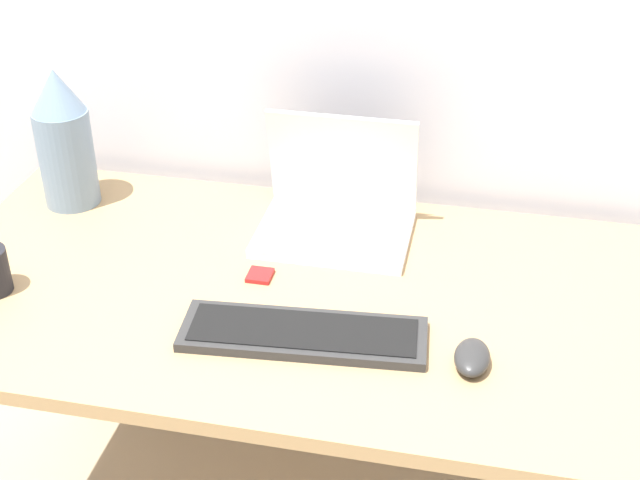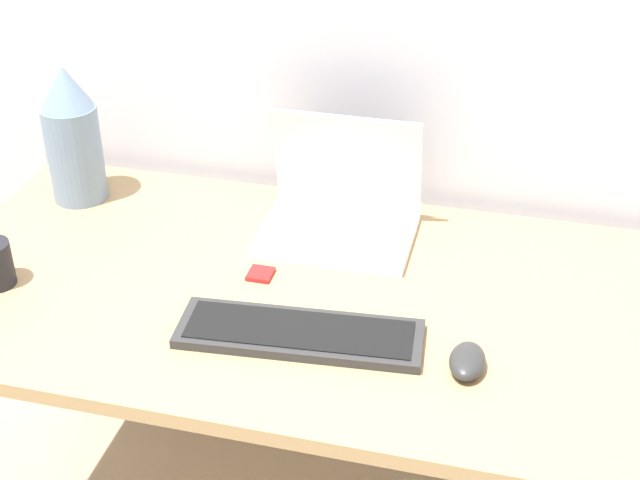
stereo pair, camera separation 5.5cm
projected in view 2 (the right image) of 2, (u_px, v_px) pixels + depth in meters
The scene contains 6 objects.
desk at pixel (290, 318), 1.76m from camera, with size 1.44×0.78×0.71m.
laptop at pixel (341, 209), 1.88m from camera, with size 0.32×0.24×0.25m.
keyboard at pixel (300, 334), 1.58m from camera, with size 0.45×0.17×0.02m.
mouse at pixel (467, 361), 1.51m from camera, with size 0.06×0.10×0.04m.
vase at pixel (72, 135), 1.96m from camera, with size 0.12×0.12×0.31m.
mp3_player at pixel (260, 274), 1.76m from camera, with size 0.05×0.05×0.01m.
Camera 2 is at (0.41, -0.97, 1.69)m, focal length 50.00 mm.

